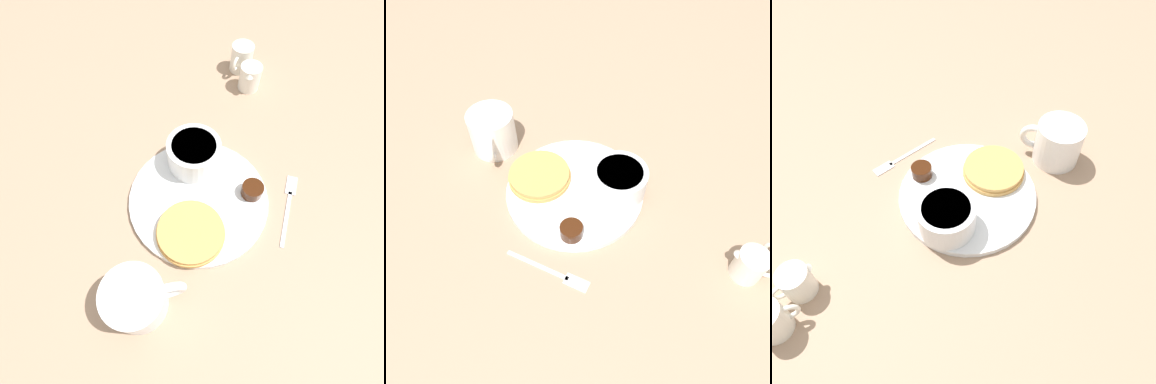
# 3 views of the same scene
# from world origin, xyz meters

# --- Properties ---
(ground_plane) EXTENTS (4.00, 4.00, 0.00)m
(ground_plane) POSITION_xyz_m (0.00, 0.00, 0.00)
(ground_plane) COLOR #9E7F66
(plate) EXTENTS (0.26, 0.26, 0.01)m
(plate) POSITION_xyz_m (0.00, 0.00, 0.01)
(plate) COLOR white
(plate) RESTS_ON ground_plane
(pancake_stack) EXTENTS (0.12, 0.12, 0.02)m
(pancake_stack) POSITION_xyz_m (0.01, 0.07, 0.02)
(pancake_stack) COLOR tan
(pancake_stack) RESTS_ON plate
(bowl) EXTENTS (0.10, 0.10, 0.06)m
(bowl) POSITION_xyz_m (0.01, -0.08, 0.04)
(bowl) COLOR white
(bowl) RESTS_ON plate
(syrup_cup) EXTENTS (0.04, 0.04, 0.02)m
(syrup_cup) POSITION_xyz_m (-0.10, -0.02, 0.02)
(syrup_cup) COLOR #38190A
(syrup_cup) RESTS_ON plate
(butter_ramekin) EXTENTS (0.05, 0.05, 0.04)m
(butter_ramekin) POSITION_xyz_m (0.00, -0.10, 0.03)
(butter_ramekin) COLOR white
(butter_ramekin) RESTS_ON plate
(coffee_mug) EXTENTS (0.12, 0.09, 0.09)m
(coffee_mug) POSITION_xyz_m (0.08, 0.19, 0.04)
(coffee_mug) COLOR white
(coffee_mug) RESTS_ON ground_plane
(creamer_pitcher_near) EXTENTS (0.05, 0.07, 0.06)m
(creamer_pitcher_near) POSITION_xyz_m (-0.11, -0.31, 0.03)
(creamer_pitcher_near) COLOR white
(creamer_pitcher_near) RESTS_ON ground_plane
(creamer_pitcher_far) EXTENTS (0.05, 0.07, 0.07)m
(creamer_pitcher_far) POSITION_xyz_m (-0.09, -0.37, 0.03)
(creamer_pitcher_far) COLOR white
(creamer_pitcher_far) RESTS_ON ground_plane
(fork) EXTENTS (0.05, 0.15, 0.00)m
(fork) POSITION_xyz_m (-0.17, -0.01, 0.00)
(fork) COLOR silver
(fork) RESTS_ON ground_plane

